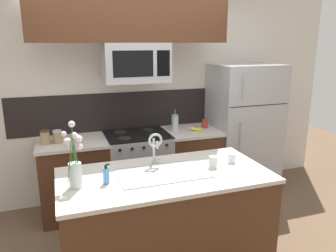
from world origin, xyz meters
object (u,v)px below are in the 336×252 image
object	(u,v)px
coffee_tin	(205,124)
microwave	(136,63)
french_press	(175,123)
dish_soap_bottle	(106,175)
flower_vase	(75,167)
stove_range	(138,169)
spare_glass	(232,158)
refrigerator	(242,128)
sink_faucet	(155,144)
banana_bunch	(196,129)
storage_jar_tall	(45,137)
drinking_glass	(213,162)
storage_jar_medium	(58,137)

from	to	relation	value
coffee_tin	microwave	bearing A→B (deg)	-175.63
french_press	dish_soap_bottle	distance (m)	1.73
flower_vase	coffee_tin	bearing A→B (deg)	37.56
stove_range	microwave	world-z (taller)	microwave
spare_glass	flower_vase	size ratio (longest dim) A/B	0.18
coffee_tin	spare_glass	world-z (taller)	coffee_tin
refrigerator	french_press	distance (m)	0.98
coffee_tin	sink_faucet	bearing A→B (deg)	-133.05
stove_range	banana_bunch	distance (m)	0.89
sink_faucet	spare_glass	world-z (taller)	sink_faucet
banana_bunch	sink_faucet	distance (m)	1.30
flower_vase	spare_glass	bearing A→B (deg)	3.08
refrigerator	storage_jar_tall	distance (m)	2.53
storage_jar_tall	flower_vase	xyz separation A→B (m)	(0.24, -1.25, 0.09)
french_press	sink_faucet	xyz separation A→B (m)	(-0.60, -1.09, 0.10)
flower_vase	dish_soap_bottle	bearing A→B (deg)	-3.06
banana_bunch	sink_faucet	size ratio (longest dim) A/B	0.62
dish_soap_bottle	storage_jar_tall	bearing A→B (deg)	110.63
french_press	flower_vase	world-z (taller)	flower_vase
refrigerator	french_press	bearing A→B (deg)	177.64
dish_soap_bottle	drinking_glass	size ratio (longest dim) A/B	1.56
storage_jar_tall	flower_vase	size ratio (longest dim) A/B	0.31
stove_range	sink_faucet	xyz separation A→B (m)	(-0.08, -1.03, 0.65)
banana_bunch	dish_soap_bottle	world-z (taller)	dish_soap_bottle
stove_range	flower_vase	xyz separation A→B (m)	(-0.80, -1.28, 0.61)
stove_range	dish_soap_bottle	size ratio (longest dim) A/B	5.64
french_press	flower_vase	size ratio (longest dim) A/B	0.53
refrigerator	dish_soap_bottle	xyz separation A→B (m)	(-2.05, -1.31, 0.12)
stove_range	storage_jar_tall	xyz separation A→B (m)	(-1.04, -0.03, 0.53)
coffee_tin	drinking_glass	world-z (taller)	coffee_tin
dish_soap_bottle	flower_vase	bearing A→B (deg)	176.94
coffee_tin	stove_range	bearing A→B (deg)	-176.91
coffee_tin	banana_bunch	bearing A→B (deg)	-147.10
coffee_tin	drinking_glass	size ratio (longest dim) A/B	1.04
drinking_glass	flower_vase	distance (m)	1.20
stove_range	flower_vase	bearing A→B (deg)	-122.04
stove_range	banana_bunch	size ratio (longest dim) A/B	4.87
coffee_tin	drinking_glass	bearing A→B (deg)	-112.31
microwave	flower_vase	bearing A→B (deg)	-122.47
microwave	refrigerator	size ratio (longest dim) A/B	0.43
microwave	spare_glass	bearing A→B (deg)	-62.55
refrigerator	sink_faucet	world-z (taller)	refrigerator
banana_bunch	drinking_glass	xyz separation A→B (m)	(-0.37, -1.20, 0.03)
storage_jar_medium	french_press	size ratio (longest dim) A/B	0.54
storage_jar_medium	drinking_glass	world-z (taller)	storage_jar_medium
sink_faucet	drinking_glass	world-z (taller)	sink_faucet
stove_range	microwave	distance (m)	1.31
refrigerator	drinking_glass	bearing A→B (deg)	-130.50
banana_bunch	microwave	bearing A→B (deg)	177.06
refrigerator	drinking_glass	distance (m)	1.69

